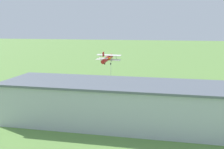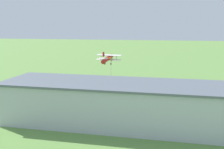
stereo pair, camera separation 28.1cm
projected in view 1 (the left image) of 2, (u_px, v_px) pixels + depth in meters
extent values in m
plane|color=#608C42|center=(128.00, 82.00, 86.77)|extent=(400.00, 400.00, 0.00)
cube|color=#B7BCC6|center=(120.00, 105.00, 50.64)|extent=(39.27, 13.60, 6.66)
cube|color=slate|center=(121.00, 84.00, 50.04)|extent=(39.90, 14.23, 0.35)
cube|color=#384251|center=(127.00, 99.00, 56.35)|extent=(9.99, 0.68, 5.46)
cylinder|color=#B21E1E|center=(107.00, 59.00, 87.59)|extent=(2.44, 6.83, 2.24)
cone|color=black|center=(112.00, 59.00, 91.01)|extent=(0.97, 0.97, 0.93)
cube|color=silver|center=(108.00, 60.00, 88.34)|extent=(7.55, 2.78, 0.34)
cube|color=silver|center=(109.00, 55.00, 88.68)|extent=(7.55, 2.78, 0.34)
cube|color=#B21E1E|center=(103.00, 54.00, 84.76)|extent=(0.34, 1.29, 1.46)
cube|color=silver|center=(103.00, 58.00, 84.78)|extent=(2.72, 1.38, 0.22)
cylinder|color=black|center=(111.00, 64.00, 87.90)|extent=(0.26, 0.65, 0.64)
cylinder|color=black|center=(105.00, 63.00, 88.58)|extent=(0.26, 0.65, 0.64)
cylinder|color=#332D28|center=(116.00, 58.00, 87.67)|extent=(0.13, 0.30, 1.32)
cylinder|color=#332D28|center=(101.00, 57.00, 89.36)|extent=(0.13, 0.30, 1.32)
cube|color=gold|center=(28.00, 100.00, 64.30)|extent=(2.62, 4.69, 0.71)
cube|color=#2D3842|center=(28.00, 97.00, 64.20)|extent=(2.02, 2.74, 0.55)
cylinder|color=black|center=(28.00, 104.00, 62.66)|extent=(0.34, 0.67, 0.64)
cylinder|color=black|center=(20.00, 103.00, 63.31)|extent=(0.34, 0.67, 0.64)
cylinder|color=black|center=(36.00, 100.00, 65.42)|extent=(0.34, 0.67, 0.64)
cylinder|color=black|center=(29.00, 99.00, 66.07)|extent=(0.34, 0.67, 0.64)
cube|color=#23389E|center=(0.00, 97.00, 66.83)|extent=(2.44, 4.51, 0.74)
cube|color=#2D3842|center=(0.00, 94.00, 66.72)|extent=(1.95, 2.61, 0.58)
cylinder|color=black|center=(0.00, 100.00, 65.24)|extent=(0.31, 0.66, 0.64)
cylinder|color=black|center=(8.00, 97.00, 67.96)|extent=(0.31, 0.66, 0.64)
cylinder|color=black|center=(1.00, 97.00, 68.54)|extent=(0.31, 0.66, 0.64)
cylinder|color=#72338C|center=(55.00, 97.00, 67.93)|extent=(0.45, 0.45, 0.80)
cylinder|color=#3F3F47|center=(55.00, 94.00, 67.82)|extent=(0.54, 0.54, 0.57)
sphere|color=beige|center=(55.00, 92.00, 67.75)|extent=(0.22, 0.22, 0.22)
cylinder|color=#3F3F47|center=(50.00, 97.00, 68.03)|extent=(0.35, 0.35, 0.85)
cylinder|color=#33723F|center=(50.00, 93.00, 67.90)|extent=(0.42, 0.42, 0.60)
sphere|color=brown|center=(50.00, 92.00, 67.83)|extent=(0.23, 0.23, 0.23)
cylinder|color=navy|center=(45.00, 99.00, 65.82)|extent=(0.45, 0.45, 0.90)
cylinder|color=beige|center=(45.00, 96.00, 65.69)|extent=(0.54, 0.54, 0.64)
sphere|color=brown|center=(45.00, 94.00, 65.61)|extent=(0.24, 0.24, 0.24)
cylinder|color=#3F3F47|center=(41.00, 95.00, 69.80)|extent=(0.40, 0.40, 0.77)
cylinder|color=orange|center=(41.00, 92.00, 69.69)|extent=(0.47, 0.47, 0.54)
sphere|color=#9E704C|center=(41.00, 90.00, 69.62)|extent=(0.21, 0.21, 0.21)
cylinder|color=navy|center=(224.00, 107.00, 59.62)|extent=(0.36, 0.36, 0.79)
cylinder|color=#3F3F47|center=(224.00, 104.00, 59.51)|extent=(0.42, 0.42, 0.56)
cylinder|color=silver|center=(111.00, 70.00, 87.40)|extent=(0.12, 0.12, 6.69)
cone|color=orange|center=(108.00, 58.00, 86.98)|extent=(1.31, 1.37, 0.60)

